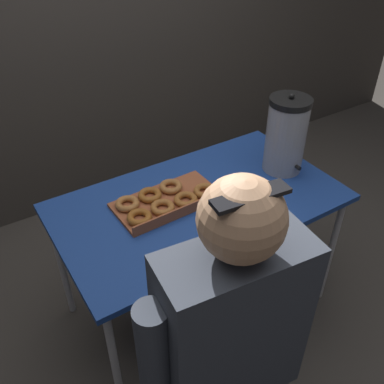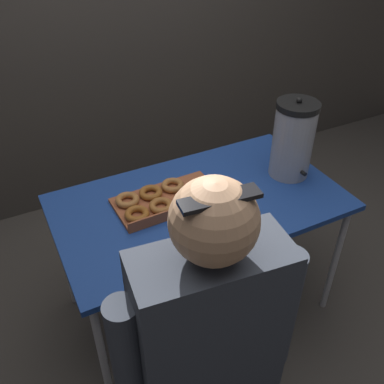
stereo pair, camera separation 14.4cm
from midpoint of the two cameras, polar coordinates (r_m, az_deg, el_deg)
ground_plane at (r=2.45m, az=-0.94°, el=-14.53°), size 12.00×12.00×0.00m
back_wall at (r=2.82m, az=-16.15°, el=21.09°), size 6.00×0.11×2.43m
folding_table at (r=1.97m, az=-1.13°, el=-2.21°), size 1.30×0.74×0.72m
donut_box at (r=1.92m, az=-5.69°, el=-1.21°), size 0.49×0.26×0.05m
coffee_urn at (r=2.10m, az=10.45°, el=7.48°), size 0.20×0.22×0.40m
cell_phone at (r=1.66m, az=-4.92°, el=-9.14°), size 0.07×0.14×0.01m
person_seated at (r=1.49m, az=2.06°, el=-21.11°), size 0.60×0.28×1.34m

